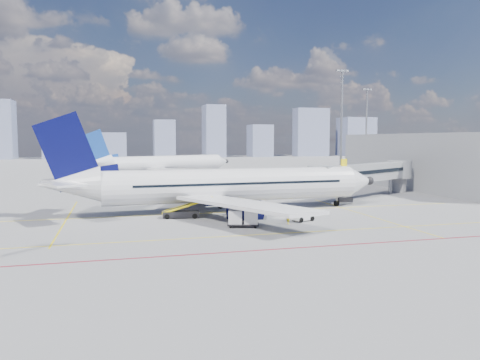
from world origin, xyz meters
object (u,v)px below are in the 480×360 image
at_px(cargo_dolly, 243,218).
at_px(main_aircraft, 220,186).
at_px(baggage_tug, 302,215).
at_px(ramp_worker, 288,217).
at_px(belt_loader, 182,213).
at_px(second_aircraft, 162,164).

bearing_deg(cargo_dolly, main_aircraft, 107.39).
height_order(baggage_tug, ramp_worker, ramp_worker).
distance_m(baggage_tug, belt_loader, 13.58).
relative_size(belt_loader, ramp_worker, 3.71).
relative_size(main_aircraft, second_aircraft, 1.17).
bearing_deg(baggage_tug, ramp_worker, -169.79).
relative_size(main_aircraft, cargo_dolly, 12.44).
relative_size(main_aircraft, ramp_worker, 26.76).
bearing_deg(belt_loader, baggage_tug, -17.17).
height_order(second_aircraft, cargo_dolly, second_aircraft).
distance_m(baggage_tug, ramp_worker, 2.39).
xyz_separation_m(main_aircraft, ramp_worker, (5.14, -10.22, -2.42)).
height_order(main_aircraft, baggage_tug, main_aircraft).
height_order(main_aircraft, belt_loader, main_aircraft).
distance_m(main_aircraft, belt_loader, 6.69).
xyz_separation_m(second_aircraft, baggage_tug, (8.92, -64.07, -2.48)).
bearing_deg(second_aircraft, main_aircraft, -111.51).
bearing_deg(ramp_worker, belt_loader, 58.62).
height_order(second_aircraft, belt_loader, second_aircraft).
height_order(second_aircraft, baggage_tug, second_aircraft).
xyz_separation_m(main_aircraft, cargo_dolly, (0.07, -10.65, -2.26)).
bearing_deg(cargo_dolly, second_aircraft, 108.56).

